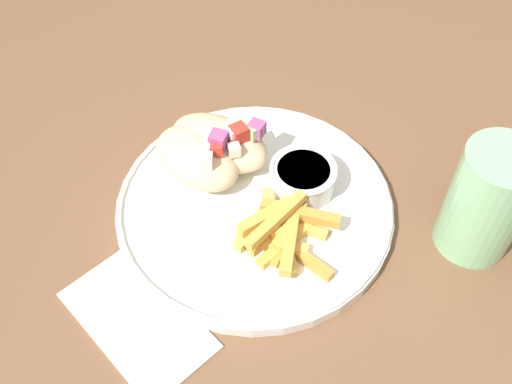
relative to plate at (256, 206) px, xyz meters
The scene contains 8 objects.
table 0.11m from the plate, 92.19° to the left, with size 1.13×1.13×0.76m.
napkin 0.17m from the plate, 96.12° to the right, with size 0.17×0.12×0.00m.
plate is the anchor object (origin of this frame).
pita_sandwich_near 0.08m from the plate, behind, with size 0.12×0.09×0.06m.
pita_sandwich_far 0.08m from the plate, 154.67° to the left, with size 0.12×0.08×0.06m.
fries_pile 0.05m from the plate, 23.56° to the right, with size 0.11×0.10×0.03m.
sauce_ramekin 0.06m from the plate, 58.47° to the left, with size 0.07×0.07×0.03m.
water_glass 0.23m from the plate, 25.47° to the left, with size 0.08×0.08×0.13m.
Camera 1 is at (0.23, -0.37, 1.28)m, focal length 42.00 mm.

